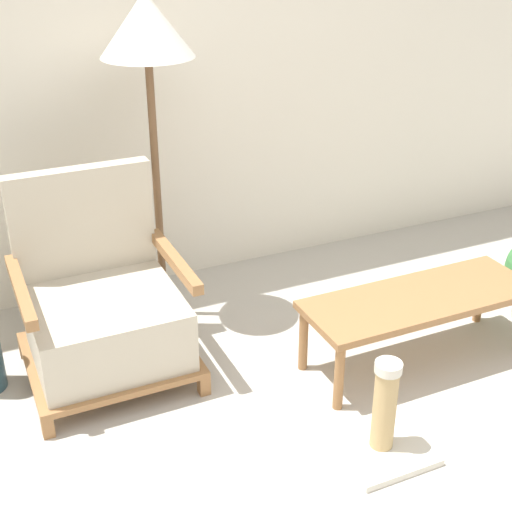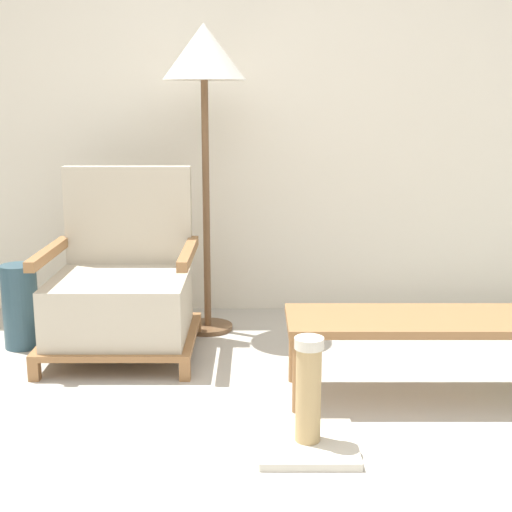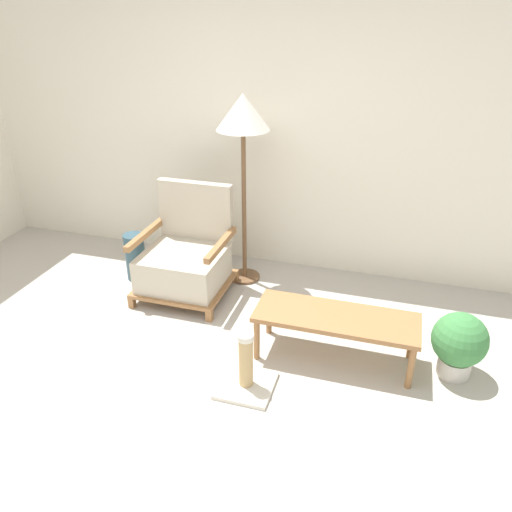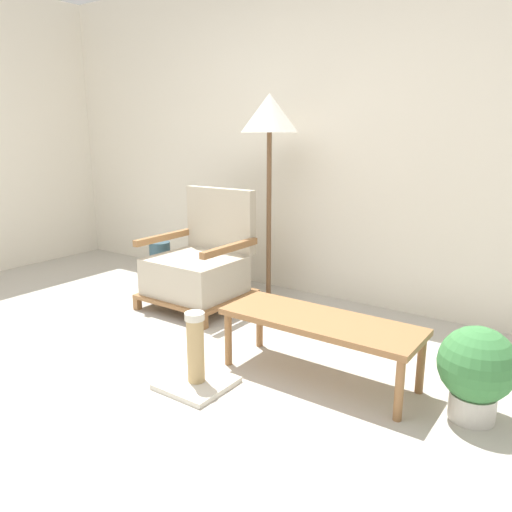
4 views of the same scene
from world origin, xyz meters
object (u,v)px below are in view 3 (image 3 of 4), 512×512
coffee_table (336,321)px  scratching_post (246,373)px  vase (135,257)px  armchair (186,259)px  floor_lamp (243,121)px  potted_plant (459,343)px

coffee_table → scratching_post: scratching_post is taller
vase → armchair: bearing=-10.0°
floor_lamp → coffee_table: size_ratio=1.46×
potted_plant → scratching_post: size_ratio=1.10×
floor_lamp → coffee_table: (0.97, -0.93, -1.12)m
vase → scratching_post: size_ratio=1.02×
scratching_post → armchair: bearing=130.5°
potted_plant → floor_lamp: bearing=154.2°
potted_plant → scratching_post: potted_plant is taller
armchair → vase: size_ratio=2.11×
armchair → vase: (-0.55, 0.10, -0.10)m
coffee_table → scratching_post: bearing=-136.7°
potted_plant → scratching_post: bearing=-157.9°
scratching_post → vase: bearing=141.9°
vase → potted_plant: (2.74, -0.57, 0.04)m
coffee_table → potted_plant: 0.82m
potted_plant → armchair: bearing=167.7°
coffee_table → vase: (-1.92, 0.63, -0.10)m
armchair → floor_lamp: size_ratio=0.56×
armchair → potted_plant: (2.19, -0.48, -0.06)m
armchair → scratching_post: (0.87, -1.01, -0.20)m
floor_lamp → potted_plant: bearing=-25.8°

